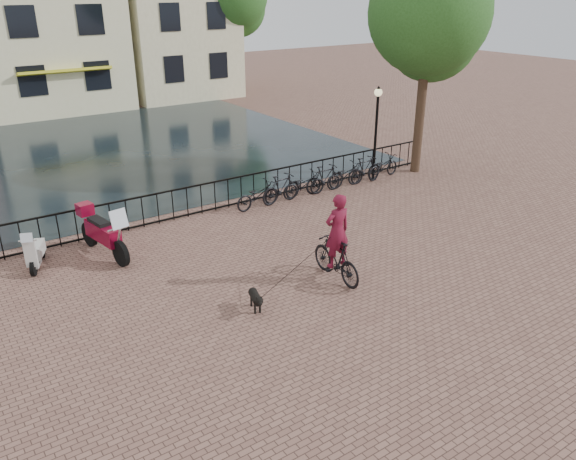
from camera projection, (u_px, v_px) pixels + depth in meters
ground at (364, 324)px, 12.46m from camera, size 100.00×100.00×0.00m
canal_water at (110, 151)px, 25.53m from camera, size 20.00×20.00×0.00m
railing at (201, 199)px, 18.30m from camera, size 20.00×0.05×1.02m
canal_house_mid at (36, 4)px, 33.02m from camera, size 8.00×9.50×11.80m
tree_near_right at (429, 13)px, 20.36m from camera, size 4.48×4.48×8.24m
lamp_post at (377, 117)px, 20.99m from camera, size 0.30×0.30×3.45m
cyclist at (337, 243)px, 13.97m from camera, size 0.87×1.99×2.69m
dog at (255, 299)px, 12.92m from camera, size 0.47×0.82×0.52m
motorcycle at (102, 228)px, 15.30m from camera, size 0.95×2.40×1.67m
scooter at (35, 245)px, 14.77m from camera, size 0.88×1.38×1.24m
parked_bike_0 at (258, 195)px, 18.80m from camera, size 1.76×0.75×0.90m
parked_bike_1 at (281, 188)px, 19.28m from camera, size 1.71×0.66×1.00m
parked_bike_2 at (304, 185)px, 19.79m from camera, size 1.74×0.66×0.90m
parked_bike_3 at (325, 179)px, 20.26m from camera, size 1.67×0.51×1.00m
parked_bike_4 at (345, 175)px, 20.78m from camera, size 1.72×0.61×0.90m
parked_bike_5 at (365, 170)px, 21.25m from camera, size 1.68×0.54×1.00m
parked_bike_6 at (383, 167)px, 21.76m from camera, size 1.79×0.86×0.90m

